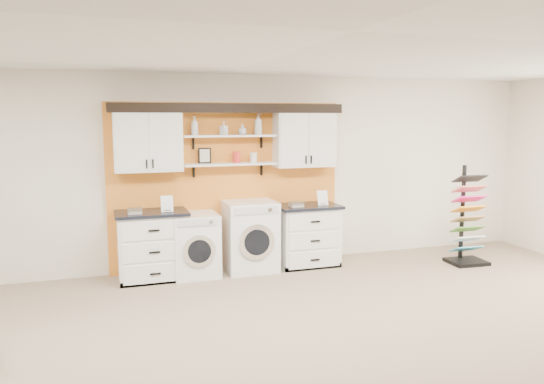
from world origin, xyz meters
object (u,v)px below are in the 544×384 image
object	(u,v)px
base_cabinet_right	(307,235)
sample_rack	(467,232)
base_cabinet_left	(152,245)
washer	(195,244)
dryer	(250,236)

from	to	relation	value
base_cabinet_right	sample_rack	bearing A→B (deg)	-16.13
sample_rack	base_cabinet_right	bearing A→B (deg)	166.99
base_cabinet_left	washer	size ratio (longest dim) A/B	1.09
base_cabinet_left	base_cabinet_right	size ratio (longest dim) A/B	1.03
dryer	base_cabinet_right	bearing A→B (deg)	0.22
sample_rack	dryer	bearing A→B (deg)	171.35
base_cabinet_right	sample_rack	size ratio (longest dim) A/B	0.63
base_cabinet_left	dryer	distance (m)	1.38
base_cabinet_left	washer	world-z (taller)	base_cabinet_left
dryer	sample_rack	size ratio (longest dim) A/B	0.68
sample_rack	base_cabinet_left	bearing A→B (deg)	174.79
base_cabinet_left	washer	distance (m)	0.58
base_cabinet_right	sample_rack	xyz separation A→B (m)	(2.32, -0.67, 0.03)
washer	dryer	size ratio (longest dim) A/B	0.87
base_cabinet_right	washer	xyz separation A→B (m)	(-1.68, -0.00, -0.02)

